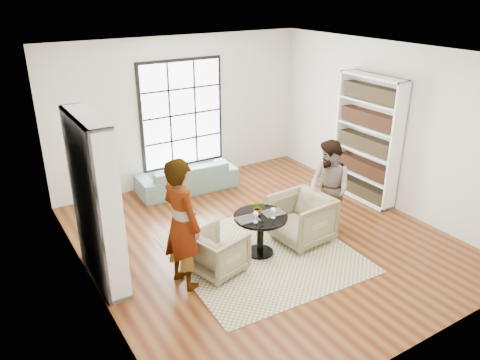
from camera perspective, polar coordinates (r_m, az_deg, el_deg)
ground at (r=7.85m, az=2.81°, el=-7.11°), size 6.00×6.00×0.00m
room_shell at (r=7.73m, az=0.71°, el=2.71°), size 6.00×6.01×6.00m
rug at (r=7.43m, az=2.77°, el=-8.96°), size 2.77×2.77×0.01m
pedestal_table at (r=7.20m, az=2.51°, el=-5.65°), size 0.83×0.83×0.66m
sofa at (r=9.55m, az=-6.49°, el=0.41°), size 2.04×0.89×0.58m
armchair_left at (r=6.87m, az=-2.68°, el=-8.76°), size 0.87×0.85×0.65m
armchair_right at (r=7.67m, az=7.48°, el=-4.70°), size 0.93×0.91×0.79m
person_left at (r=6.35m, az=-7.13°, el=-5.35°), size 0.57×0.76×1.88m
person_right at (r=7.82m, az=10.77°, el=-1.00°), size 0.67×0.83×1.62m
placemat_left at (r=7.01m, az=0.90°, el=-4.78°), size 0.36×0.29×0.01m
placemat_right at (r=7.22m, az=4.09°, el=-3.98°), size 0.36×0.29×0.01m
cutlery_left at (r=7.01m, az=0.90°, el=-4.73°), size 0.16×0.23×0.01m
cutlery_right at (r=7.21m, az=4.09°, el=-3.93°), size 0.16×0.23×0.01m
wine_glass_left at (r=6.87m, az=1.91°, el=-4.21°), size 0.08×0.08×0.18m
wine_glass_right at (r=7.01m, az=4.10°, el=-3.74°), size 0.08×0.08×0.17m
flower_centerpiece at (r=7.12m, az=2.19°, el=-3.38°), size 0.20×0.17×0.22m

